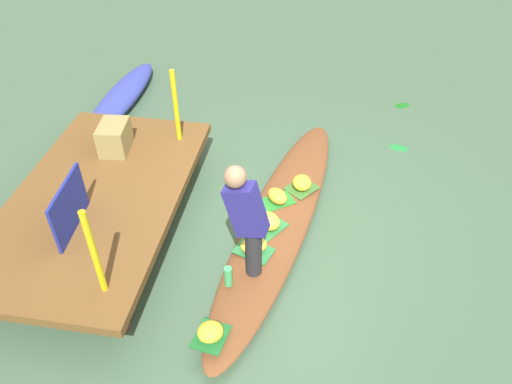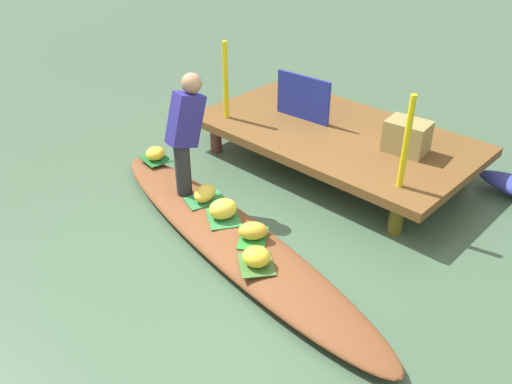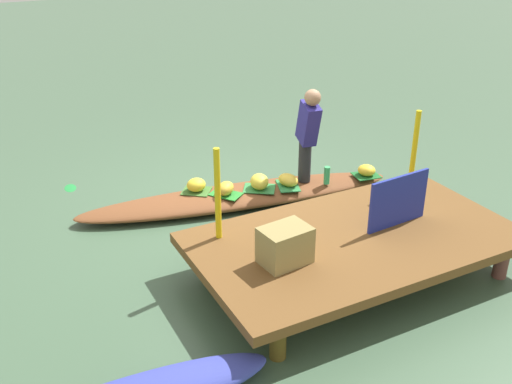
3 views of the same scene
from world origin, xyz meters
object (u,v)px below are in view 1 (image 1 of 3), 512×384
object	(u,v)px
banana_bunch_2	(277,196)
vendor_person	(247,217)
water_bottle	(228,276)
produce_crate	(114,137)
moored_boat	(121,98)
banana_bunch_3	(254,245)
banana_bunch_4	(210,332)
banana_bunch_0	(302,183)
vendor_boat	(279,220)
market_banner	(69,207)
banana_bunch_1	(268,221)

from	to	relation	value
banana_bunch_2	vendor_person	distance (m)	1.24
vendor_person	water_bottle	bearing A→B (deg)	145.89
water_bottle	produce_crate	distance (m)	2.38
moored_boat	banana_bunch_3	bearing A→B (deg)	-136.19
vendor_person	banana_bunch_4	bearing A→B (deg)	167.41
banana_bunch_0	water_bottle	bearing A→B (deg)	160.35
vendor_boat	banana_bunch_0	distance (m)	0.56
water_bottle	produce_crate	xyz separation A→B (m)	(1.62, 1.71, 0.32)
moored_boat	produce_crate	size ratio (longest dim) A/B	5.26
banana_bunch_4	banana_bunch_3	bearing A→B (deg)	-10.62
water_bottle	banana_bunch_3	bearing A→B (deg)	-19.32
banana_bunch_3	market_banner	xyz separation A→B (m)	(-0.21, 1.79, 0.45)
banana_bunch_1	produce_crate	distance (m)	2.15
vendor_person	produce_crate	xyz separation A→B (m)	(1.40, 1.86, -0.27)
water_bottle	banana_bunch_0	bearing A→B (deg)	-19.65
banana_bunch_2	vendor_person	bearing A→B (deg)	171.62
banana_bunch_3	banana_bunch_4	world-z (taller)	banana_bunch_3
moored_boat	banana_bunch_1	distance (m)	3.65
vendor_boat	water_bottle	bearing A→B (deg)	171.10
moored_boat	banana_bunch_4	distance (m)	4.60
vendor_boat	banana_bunch_2	size ratio (longest dim) A/B	15.11
produce_crate	market_banner	bearing A→B (deg)	-176.28
banana_bunch_1	produce_crate	bearing A→B (deg)	68.30
banana_bunch_0	market_banner	world-z (taller)	market_banner
moored_boat	banana_bunch_0	distance (m)	3.45
banana_bunch_4	banana_bunch_2	bearing A→B (deg)	-10.23
moored_boat	banana_bunch_1	bearing A→B (deg)	-131.35
banana_bunch_0	water_bottle	distance (m)	1.65
moored_boat	banana_bunch_1	size ratio (longest dim) A/B	8.31
banana_bunch_1	produce_crate	xyz separation A→B (m)	(0.78, 1.97, 0.34)
vendor_person	produce_crate	distance (m)	2.34
vendor_boat	market_banner	bearing A→B (deg)	121.59
banana_bunch_1	banana_bunch_4	xyz separation A→B (m)	(-1.43, 0.29, -0.02)
banana_bunch_3	produce_crate	size ratio (longest dim) A/B	0.63
banana_bunch_4	vendor_person	world-z (taller)	vendor_person
market_banner	vendor_person	bearing A→B (deg)	-95.51
banana_bunch_1	banana_bunch_4	bearing A→B (deg)	168.52
banana_bunch_2	produce_crate	size ratio (longest dim) A/B	0.61
banana_bunch_0	banana_bunch_3	world-z (taller)	banana_bunch_0
moored_boat	produce_crate	distance (m)	1.93
vendor_boat	banana_bunch_3	world-z (taller)	banana_bunch_3
vendor_person	banana_bunch_1	bearing A→B (deg)	-10.00
banana_bunch_2	banana_bunch_3	distance (m)	0.81
vendor_boat	banana_bunch_2	bearing A→B (deg)	23.12
vendor_boat	market_banner	distance (m)	2.22
banana_bunch_2	produce_crate	bearing A→B (deg)	80.33
water_bottle	market_banner	xyz separation A→B (m)	(0.26, 1.63, 0.42)
banana_bunch_3	produce_crate	xyz separation A→B (m)	(1.15, 1.88, 0.35)
banana_bunch_2	market_banner	distance (m)	2.22
banana_bunch_4	water_bottle	world-z (taller)	water_bottle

